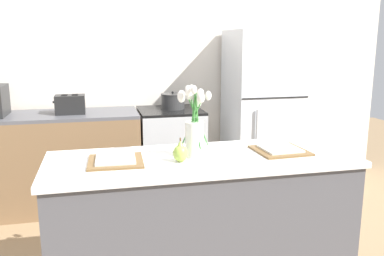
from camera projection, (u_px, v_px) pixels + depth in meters
back_wall at (153, 61)px, 4.19m from camera, size 5.20×0.08×2.70m
kitchen_island at (201, 226)px, 2.48m from camera, size 1.80×0.66×0.88m
back_counter at (47, 162)px, 3.76m from camera, size 1.68×0.60×0.90m
stove_range at (171, 154)px, 4.02m from camera, size 0.60×0.61×0.90m
refrigerator at (262, 113)px, 4.15m from camera, size 0.68×0.67×1.66m
flower_vase at (194, 128)px, 2.35m from camera, size 0.19×0.17×0.43m
pear_figurine at (180, 152)px, 2.27m from camera, size 0.08×0.08×0.14m
plate_setting_left at (116, 160)px, 2.27m from camera, size 0.32×0.32×0.02m
plate_setting_right at (280, 150)px, 2.50m from camera, size 0.32×0.32×0.02m
toaster at (70, 104)px, 3.67m from camera, size 0.28×0.18×0.17m
cooking_pot at (173, 101)px, 3.94m from camera, size 0.23×0.23×0.17m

